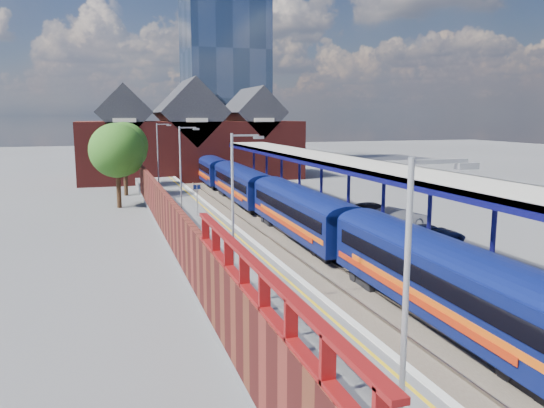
{
  "coord_description": "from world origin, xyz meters",
  "views": [
    {
      "loc": [
        -11.89,
        -16.42,
        8.74
      ],
      "look_at": [
        -0.62,
        18.63,
        2.6
      ],
      "focal_mm": 35.0,
      "sensor_mm": 36.0,
      "label": 1
    }
  ],
  "objects_px": {
    "train": "(267,194)",
    "lamp_post_a": "(411,313)",
    "parked_car_blue": "(431,235)",
    "lamp_post_b": "(236,202)",
    "parked_car_dark": "(373,211)",
    "platform_sign": "(197,195)",
    "parked_car_silver": "(398,218)",
    "lamp_post_d": "(159,153)",
    "lamp_post_c": "(182,168)"
  },
  "relations": [
    {
      "from": "lamp_post_c",
      "to": "parked_car_dark",
      "type": "bearing_deg",
      "value": -14.81
    },
    {
      "from": "parked_car_blue",
      "to": "lamp_post_c",
      "type": "bearing_deg",
      "value": 50.43
    },
    {
      "from": "lamp_post_c",
      "to": "platform_sign",
      "type": "relative_size",
      "value": 2.8
    },
    {
      "from": "train",
      "to": "parked_car_silver",
      "type": "xyz_separation_m",
      "value": [
        5.87,
        -11.35,
        -0.37
      ]
    },
    {
      "from": "lamp_post_b",
      "to": "parked_car_blue",
      "type": "height_order",
      "value": "lamp_post_b"
    },
    {
      "from": "train",
      "to": "lamp_post_b",
      "type": "height_order",
      "value": "lamp_post_b"
    },
    {
      "from": "train",
      "to": "lamp_post_a",
      "type": "xyz_separation_m",
      "value": [
        -7.86,
        -34.46,
        2.87
      ]
    },
    {
      "from": "lamp_post_b",
      "to": "lamp_post_c",
      "type": "relative_size",
      "value": 1.0
    },
    {
      "from": "train",
      "to": "parked_car_dark",
      "type": "height_order",
      "value": "train"
    },
    {
      "from": "parked_car_silver",
      "to": "parked_car_dark",
      "type": "bearing_deg",
      "value": -12.62
    },
    {
      "from": "lamp_post_d",
      "to": "parked_car_blue",
      "type": "height_order",
      "value": "lamp_post_d"
    },
    {
      "from": "lamp_post_c",
      "to": "platform_sign",
      "type": "distance_m",
      "value": 3.34
    },
    {
      "from": "lamp_post_a",
      "to": "parked_car_dark",
      "type": "relative_size",
      "value": 1.51
    },
    {
      "from": "platform_sign",
      "to": "train",
      "type": "bearing_deg",
      "value": 20.77
    },
    {
      "from": "lamp_post_d",
      "to": "parked_car_silver",
      "type": "distance_m",
      "value": 26.89
    },
    {
      "from": "lamp_post_b",
      "to": "parked_car_dark",
      "type": "bearing_deg",
      "value": 42.22
    },
    {
      "from": "lamp_post_a",
      "to": "lamp_post_d",
      "type": "bearing_deg",
      "value": 90.0
    },
    {
      "from": "parked_car_dark",
      "to": "lamp_post_a",
      "type": "bearing_deg",
      "value": 146.39
    },
    {
      "from": "parked_car_blue",
      "to": "platform_sign",
      "type": "bearing_deg",
      "value": 42.73
    },
    {
      "from": "lamp_post_d",
      "to": "parked_car_silver",
      "type": "xyz_separation_m",
      "value": [
        13.73,
        -22.89,
        -3.25
      ]
    },
    {
      "from": "lamp_post_b",
      "to": "parked_car_blue",
      "type": "relative_size",
      "value": 1.63
    },
    {
      "from": "lamp_post_a",
      "to": "lamp_post_c",
      "type": "xyz_separation_m",
      "value": [
        0.0,
        30.0,
        0.0
      ]
    },
    {
      "from": "lamp_post_d",
      "to": "parked_car_silver",
      "type": "relative_size",
      "value": 1.54
    },
    {
      "from": "train",
      "to": "platform_sign",
      "type": "relative_size",
      "value": 26.39
    },
    {
      "from": "lamp_post_b",
      "to": "lamp_post_d",
      "type": "distance_m",
      "value": 32.0
    },
    {
      "from": "parked_car_dark",
      "to": "parked_car_blue",
      "type": "distance_m",
      "value": 7.78
    },
    {
      "from": "parked_car_silver",
      "to": "parked_car_dark",
      "type": "distance_m",
      "value": 3.28
    },
    {
      "from": "lamp_post_a",
      "to": "parked_car_blue",
      "type": "height_order",
      "value": "lamp_post_a"
    },
    {
      "from": "lamp_post_d",
      "to": "lamp_post_a",
      "type": "bearing_deg",
      "value": -90.0
    },
    {
      "from": "lamp_post_a",
      "to": "parked_car_dark",
      "type": "bearing_deg",
      "value": 62.64
    },
    {
      "from": "lamp_post_a",
      "to": "lamp_post_c",
      "type": "relative_size",
      "value": 1.0
    },
    {
      "from": "lamp_post_a",
      "to": "lamp_post_d",
      "type": "distance_m",
      "value": 46.0
    },
    {
      "from": "lamp_post_b",
      "to": "lamp_post_a",
      "type": "bearing_deg",
      "value": -90.0
    },
    {
      "from": "parked_car_silver",
      "to": "platform_sign",
      "type": "bearing_deg",
      "value": 40.39
    },
    {
      "from": "lamp_post_d",
      "to": "parked_car_dark",
      "type": "xyz_separation_m",
      "value": [
        13.66,
        -19.61,
        -3.32
      ]
    },
    {
      "from": "platform_sign",
      "to": "lamp_post_b",
      "type": "bearing_deg",
      "value": -94.33
    },
    {
      "from": "train",
      "to": "lamp_post_a",
      "type": "bearing_deg",
      "value": -102.84
    },
    {
      "from": "lamp_post_a",
      "to": "parked_car_blue",
      "type": "bearing_deg",
      "value": 54.41
    },
    {
      "from": "lamp_post_a",
      "to": "parked_car_silver",
      "type": "relative_size",
      "value": 1.54
    },
    {
      "from": "lamp_post_a",
      "to": "platform_sign",
      "type": "height_order",
      "value": "lamp_post_a"
    },
    {
      "from": "lamp_post_b",
      "to": "parked_car_dark",
      "type": "relative_size",
      "value": 1.51
    },
    {
      "from": "lamp_post_c",
      "to": "parked_car_silver",
      "type": "bearing_deg",
      "value": -26.63
    },
    {
      "from": "train",
      "to": "parked_car_blue",
      "type": "relative_size",
      "value": 15.34
    },
    {
      "from": "train",
      "to": "lamp_post_d",
      "type": "height_order",
      "value": "lamp_post_d"
    },
    {
      "from": "lamp_post_a",
      "to": "parked_car_blue",
      "type": "distance_m",
      "value": 23.14
    },
    {
      "from": "train",
      "to": "lamp_post_a",
      "type": "relative_size",
      "value": 9.42
    },
    {
      "from": "parked_car_silver",
      "to": "parked_car_dark",
      "type": "xyz_separation_m",
      "value": [
        -0.07,
        3.28,
        -0.07
      ]
    },
    {
      "from": "lamp_post_b",
      "to": "lamp_post_c",
      "type": "xyz_separation_m",
      "value": [
        0.0,
        16.0,
        0.0
      ]
    },
    {
      "from": "lamp_post_a",
      "to": "lamp_post_b",
      "type": "distance_m",
      "value": 14.0
    },
    {
      "from": "lamp_post_d",
      "to": "platform_sign",
      "type": "distance_m",
      "value": 14.25
    }
  ]
}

